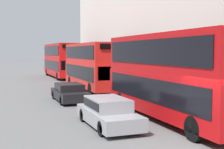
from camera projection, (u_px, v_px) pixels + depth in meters
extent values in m
plane|color=#5B5B5B|center=(193.00, 147.00, 11.18)|extent=(200.00, 200.00, 0.00)
cube|color=#B20C0F|center=(170.00, 93.00, 15.60)|extent=(2.55, 10.48, 2.01)
cube|color=#B20C0F|center=(171.00, 54.00, 15.46)|extent=(2.50, 10.27, 1.94)
cube|color=black|center=(170.00, 88.00, 15.59)|extent=(2.59, 9.64, 1.12)
cube|color=black|center=(171.00, 52.00, 15.45)|extent=(2.59, 9.64, 1.16)
cylinder|color=black|center=(194.00, 129.00, 11.87)|extent=(0.30, 1.00, 1.00)
cylinder|color=black|center=(122.00, 101.00, 18.67)|extent=(0.30, 1.00, 1.00)
cylinder|color=black|center=(155.00, 99.00, 19.46)|extent=(0.30, 1.00, 1.00)
cube|color=red|center=(92.00, 74.00, 28.17)|extent=(2.55, 10.26, 2.08)
cube|color=red|center=(92.00, 53.00, 28.03)|extent=(2.50, 10.05, 1.74)
cube|color=black|center=(92.00, 72.00, 28.15)|extent=(2.59, 9.44, 1.16)
cube|color=black|center=(92.00, 52.00, 28.03)|extent=(2.59, 9.44, 1.04)
cube|color=black|center=(112.00, 73.00, 23.38)|extent=(2.17, 0.06, 1.04)
cube|color=black|center=(112.00, 46.00, 23.24)|extent=(1.78, 0.06, 0.42)
cylinder|color=black|center=(91.00, 89.00, 24.55)|extent=(0.30, 1.00, 1.00)
cylinder|color=black|center=(118.00, 88.00, 25.34)|extent=(0.30, 1.00, 1.00)
cylinder|color=black|center=(71.00, 81.00, 31.13)|extent=(0.30, 1.00, 1.00)
cylinder|color=black|center=(92.00, 80.00, 31.93)|extent=(0.30, 1.00, 1.00)
cube|color=red|center=(61.00, 67.00, 41.45)|extent=(2.55, 11.46, 2.15)
cube|color=red|center=(60.00, 51.00, 41.30)|extent=(2.50, 11.23, 1.97)
cube|color=black|center=(61.00, 65.00, 41.43)|extent=(2.59, 10.54, 1.20)
cube|color=black|center=(60.00, 51.00, 41.29)|extent=(2.59, 10.54, 1.18)
cube|color=black|center=(70.00, 65.00, 36.10)|extent=(2.17, 0.06, 1.07)
cube|color=black|center=(70.00, 46.00, 35.94)|extent=(1.78, 0.06, 0.47)
cylinder|color=black|center=(58.00, 76.00, 37.27)|extent=(0.30, 1.00, 1.00)
cylinder|color=black|center=(76.00, 76.00, 38.06)|extent=(0.30, 1.00, 1.00)
cylinder|color=black|center=(47.00, 72.00, 44.98)|extent=(0.30, 1.00, 1.00)
cylinder|color=black|center=(63.00, 72.00, 45.77)|extent=(0.30, 1.00, 1.00)
cube|color=gray|center=(108.00, 117.00, 14.21)|extent=(1.79, 4.47, 0.59)
cube|color=gray|center=(107.00, 104.00, 14.28)|extent=(1.58, 2.46, 0.55)
cube|color=black|center=(107.00, 103.00, 14.27)|extent=(1.62, 2.34, 0.35)
cylinder|color=black|center=(102.00, 129.00, 12.61)|extent=(0.22, 0.64, 0.64)
cylinder|color=black|center=(137.00, 125.00, 13.17)|extent=(0.22, 0.64, 0.64)
cylinder|color=black|center=(83.00, 115.00, 15.28)|extent=(0.22, 0.64, 0.64)
cylinder|color=black|center=(113.00, 113.00, 15.84)|extent=(0.22, 0.64, 0.64)
cube|color=black|center=(70.00, 95.00, 21.52)|extent=(1.85, 4.34, 0.58)
cube|color=black|center=(69.00, 87.00, 21.58)|extent=(1.63, 2.39, 0.47)
cube|color=black|center=(69.00, 87.00, 21.58)|extent=(1.67, 2.27, 0.30)
cylinder|color=black|center=(62.00, 100.00, 19.95)|extent=(0.22, 0.64, 0.64)
cylinder|color=black|center=(87.00, 99.00, 20.52)|extent=(0.22, 0.64, 0.64)
cylinder|color=black|center=(54.00, 95.00, 22.54)|extent=(0.22, 0.64, 0.64)
cylinder|color=black|center=(76.00, 94.00, 23.11)|extent=(0.22, 0.64, 0.64)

